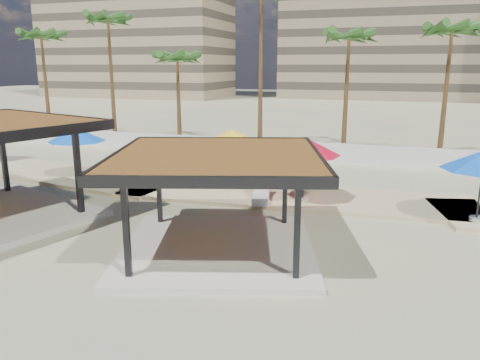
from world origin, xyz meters
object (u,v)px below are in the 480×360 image
at_px(umbrella_c, 304,146).
at_px(lounger_b, 261,195).
at_px(pavilion_central, 217,193).
at_px(lounger_a, 116,166).

bearing_deg(umbrella_c, lounger_b, -164.15).
bearing_deg(lounger_b, pavilion_central, 168.82).
distance_m(pavilion_central, umbrella_c, 6.35).
relative_size(lounger_a, lounger_b, 1.12).
bearing_deg(umbrella_c, pavilion_central, -104.47).
relative_size(pavilion_central, lounger_b, 3.67).
height_order(lounger_a, lounger_b, lounger_a).
xyz_separation_m(lounger_a, lounger_b, (9.48, -3.10, -0.02)).
bearing_deg(umbrella_c, lounger_a, 166.94).
relative_size(pavilion_central, umbrella_c, 2.18).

